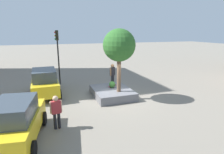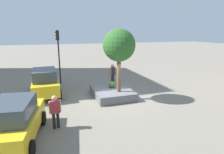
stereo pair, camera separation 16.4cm
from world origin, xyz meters
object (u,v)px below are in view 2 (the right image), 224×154
object	(u,v)px
plaza_tree	(119,46)
traffic_light_corner	(58,48)
skateboarder	(113,73)
taxi_cab	(45,82)
skateboard	(113,86)
planter_ledge	(112,93)
pedestrian_crossing	(55,110)
sedan_parked	(15,121)

from	to	relation	value
plaza_tree	traffic_light_corner	bearing A→B (deg)	33.38
skateboarder	taxi_cab	distance (m)	5.05
skateboard	skateboarder	distance (m)	0.98
planter_ledge	taxi_cab	world-z (taller)	taxi_cab
skateboard	pedestrian_crossing	world-z (taller)	pedestrian_crossing
traffic_light_corner	pedestrian_crossing	size ratio (longest dim) A/B	2.79
pedestrian_crossing	taxi_cab	bearing A→B (deg)	5.39
plaza_tree	sedan_parked	xyz separation A→B (m)	(-3.48, 6.03, -2.77)
planter_ledge	traffic_light_corner	world-z (taller)	traffic_light_corner
plaza_tree	pedestrian_crossing	xyz separation A→B (m)	(-2.85, 4.36, -2.76)
plaza_tree	skateboarder	distance (m)	2.51
traffic_light_corner	planter_ledge	bearing A→B (deg)	-145.04
planter_ledge	sedan_parked	distance (m)	7.16
plaza_tree	taxi_cab	bearing A→B (deg)	62.17
skateboarder	traffic_light_corner	world-z (taller)	traffic_light_corner
plaza_tree	skateboarder	world-z (taller)	plaza_tree
skateboard	traffic_light_corner	size ratio (longest dim) A/B	0.16
sedan_parked	taxi_cab	xyz separation A→B (m)	(6.05, -1.17, 0.04)
sedan_parked	pedestrian_crossing	xyz separation A→B (m)	(0.63, -1.68, 0.01)
sedan_parked	pedestrian_crossing	size ratio (longest dim) A/B	2.54
pedestrian_crossing	plaza_tree	bearing A→B (deg)	-56.82
skateboard	taxi_cab	size ratio (longest dim) A/B	0.18
skateboard	pedestrian_crossing	xyz separation A→B (m)	(-4.17, 4.35, 0.36)
planter_ledge	skateboarder	world-z (taller)	skateboarder
plaza_tree	traffic_light_corner	size ratio (longest dim) A/B	0.90
pedestrian_crossing	sedan_parked	bearing A→B (deg)	110.71
planter_ledge	pedestrian_crossing	world-z (taller)	pedestrian_crossing
skateboarder	pedestrian_crossing	distance (m)	6.05
skateboarder	skateboard	bearing A→B (deg)	0.00
skateboarder	sedan_parked	size ratio (longest dim) A/B	0.39
sedan_parked	pedestrian_crossing	distance (m)	1.79
sedan_parked	skateboard	bearing A→B (deg)	-51.45
traffic_light_corner	taxi_cab	bearing A→B (deg)	156.94
skateboarder	taxi_cab	world-z (taller)	skateboarder
skateboard	traffic_light_corner	world-z (taller)	traffic_light_corner
sedan_parked	taxi_cab	bearing A→B (deg)	-10.91
plaza_tree	skateboarder	xyz separation A→B (m)	(1.32, 0.01, -2.14)
plaza_tree	skateboard	xyz separation A→B (m)	(1.32, 0.01, -3.12)
skateboarder	sedan_parked	world-z (taller)	skateboarder
plaza_tree	skateboarder	size ratio (longest dim) A/B	2.58
planter_ledge	taxi_cab	size ratio (longest dim) A/B	0.76
skateboarder	traffic_light_corner	distance (m)	5.76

